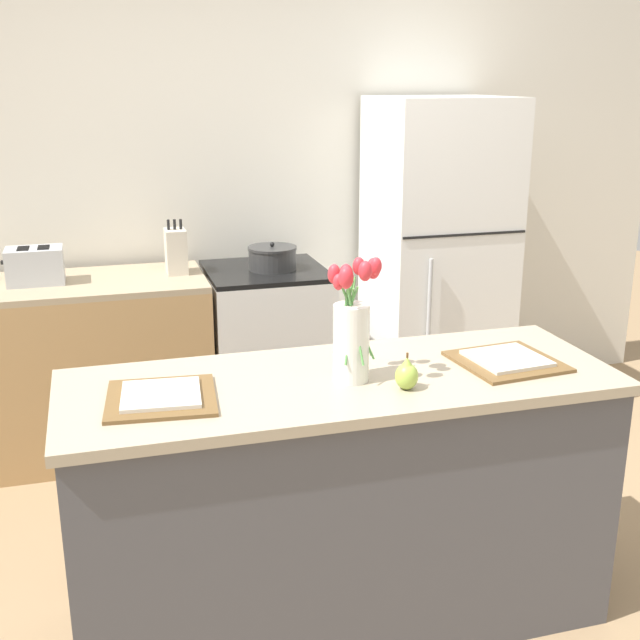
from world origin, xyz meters
TOP-DOWN VIEW (x-y plane):
  - ground_plane at (0.00, 0.00)m, footprint 10.00×10.00m
  - back_wall at (0.00, 2.00)m, footprint 5.20×0.08m
  - kitchen_island at (0.00, 0.00)m, footprint 1.80×0.66m
  - back_counter at (-1.06, 1.60)m, footprint 1.68×0.60m
  - stove_range at (0.10, 1.60)m, footprint 0.60×0.61m
  - refrigerator at (1.05, 1.60)m, footprint 0.68×0.67m
  - flower_vase at (0.02, -0.03)m, footprint 0.16×0.19m
  - pear_figurine at (0.16, -0.15)m, footprint 0.07×0.07m
  - plate_setting_left at (-0.58, -0.03)m, footprint 0.35×0.35m
  - plate_setting_right at (0.58, -0.03)m, footprint 0.35×0.35m
  - toaster at (-1.01, 1.61)m, footprint 0.28×0.18m
  - cooking_pot at (0.13, 1.58)m, footprint 0.25×0.25m
  - knife_block at (-0.34, 1.63)m, footprint 0.10×0.14m

SIDE VIEW (x-z plane):
  - ground_plane at x=0.00m, z-range 0.00..0.00m
  - stove_range at x=0.10m, z-range 0.00..0.89m
  - back_counter at x=-1.06m, z-range 0.00..0.89m
  - kitchen_island at x=0.00m, z-range 0.00..0.90m
  - refrigerator at x=1.05m, z-range 0.00..1.73m
  - plate_setting_left at x=-0.58m, z-range 0.90..0.92m
  - plate_setting_right at x=0.58m, z-range 0.90..0.92m
  - pear_figurine at x=0.16m, z-range 0.89..1.00m
  - cooking_pot at x=0.13m, z-range 0.88..1.02m
  - toaster at x=-1.01m, z-range 0.89..1.06m
  - knife_block at x=-0.34m, z-range 0.86..1.13m
  - flower_vase at x=0.02m, z-range 0.87..1.28m
  - back_wall at x=0.00m, z-range 0.00..2.70m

